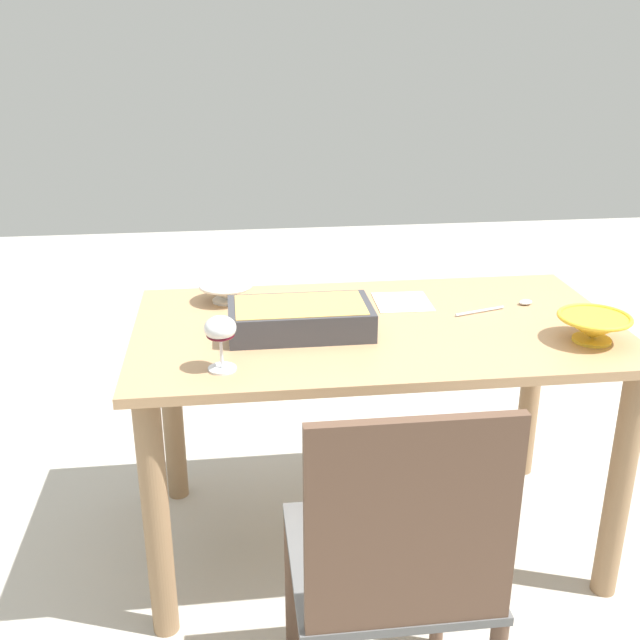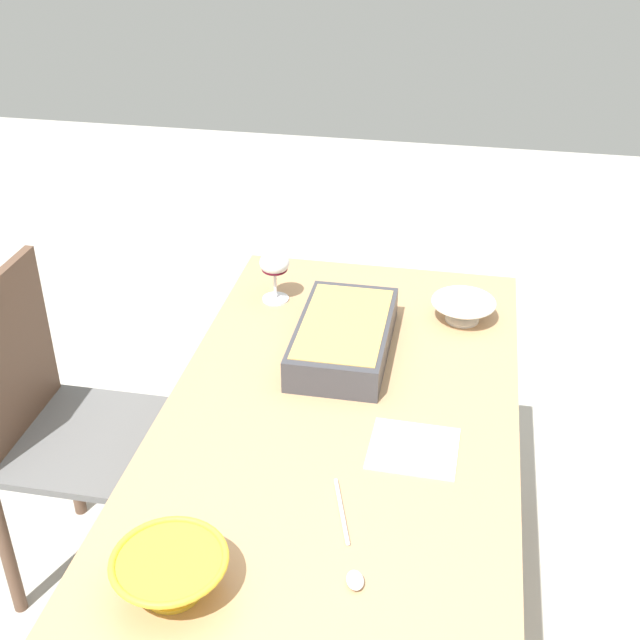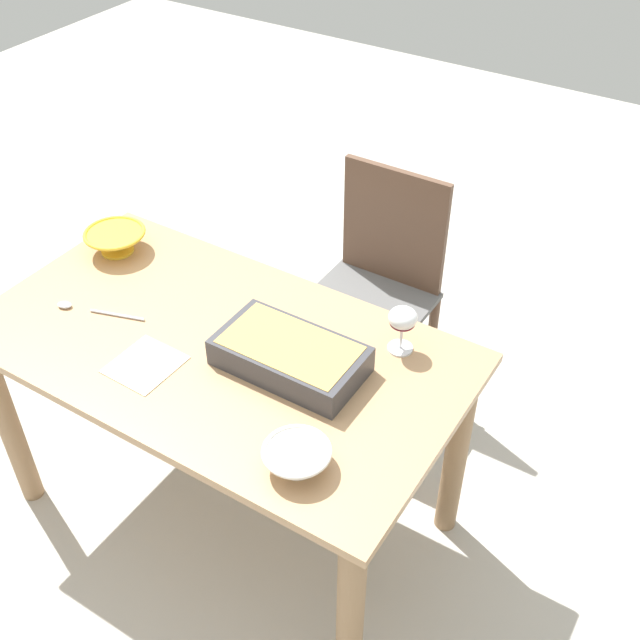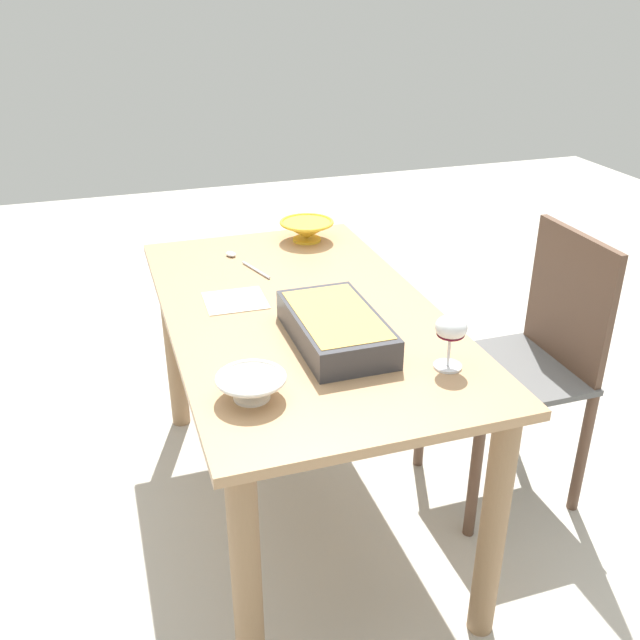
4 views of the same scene
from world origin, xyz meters
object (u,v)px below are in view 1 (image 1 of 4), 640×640
at_px(chair, 395,568).
at_px(serving_spoon, 509,305).
at_px(casserole_dish, 300,317).
at_px(wine_glass, 220,332).
at_px(mixing_bowl, 226,291).
at_px(napkin, 402,302).
at_px(dining_table, 376,367).
at_px(small_bowl, 593,326).

height_order(chair, serving_spoon, chair).
distance_m(casserole_dish, serving_spoon, 0.66).
xyz_separation_m(wine_glass, mixing_bowl, (-0.01, -0.50, -0.07)).
bearing_deg(serving_spoon, chair, 57.77).
bearing_deg(napkin, casserole_dish, 30.87).
relative_size(casserole_dish, napkin, 2.19).
distance_m(dining_table, small_bowl, 0.61).
bearing_deg(chair, serving_spoon, -122.23).
relative_size(mixing_bowl, small_bowl, 0.84).
height_order(chair, mixing_bowl, chair).
distance_m(chair, wine_glass, 0.69).
bearing_deg(dining_table, wine_glass, 29.78).
xyz_separation_m(wine_glass, serving_spoon, (-0.87, -0.34, -0.09)).
relative_size(wine_glass, small_bowl, 0.72).
relative_size(dining_table, casserole_dish, 3.50).
bearing_deg(chair, mixing_bowl, -71.89).
xyz_separation_m(chair, casserole_dish, (0.12, -0.72, 0.28)).
bearing_deg(casserole_dish, serving_spoon, -169.59).
height_order(wine_glass, mixing_bowl, wine_glass).
xyz_separation_m(chair, wine_glass, (0.34, -0.50, 0.34)).
bearing_deg(napkin, small_bowl, 140.66).
distance_m(chair, small_bowl, 0.91).
distance_m(mixing_bowl, napkin, 0.55).
xyz_separation_m(chair, mixing_bowl, (0.33, -0.99, 0.27)).
relative_size(serving_spoon, napkin, 1.49).
height_order(wine_glass, serving_spoon, wine_glass).
height_order(mixing_bowl, serving_spoon, mixing_bowl).
height_order(chair, small_bowl, chair).
bearing_deg(wine_glass, small_bowl, -176.46).
height_order(casserole_dish, napkin, casserole_dish).
bearing_deg(mixing_bowl, wine_glass, 88.45).
xyz_separation_m(wine_glass, napkin, (-0.56, -0.42, -0.10)).
relative_size(chair, wine_glass, 6.42).
xyz_separation_m(dining_table, wine_glass, (0.44, 0.25, 0.24)).
height_order(wine_glass, casserole_dish, wine_glass).
distance_m(mixing_bowl, serving_spoon, 0.87).
bearing_deg(mixing_bowl, casserole_dish, 126.30).
relative_size(chair, casserole_dish, 2.30).
bearing_deg(napkin, chair, 76.77).
distance_m(wine_glass, mixing_bowl, 0.50).
height_order(mixing_bowl, napkin, mixing_bowl).
xyz_separation_m(chair, small_bowl, (-0.66, -0.56, 0.28)).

